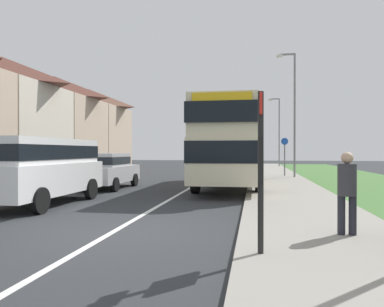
% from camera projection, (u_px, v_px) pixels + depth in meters
% --- Properties ---
extents(ground_plane, '(120.00, 120.00, 0.00)m').
position_uv_depth(ground_plane, '(111.00, 233.00, 7.69)').
color(ground_plane, '#2D3033').
extents(lane_marking_centre, '(0.14, 60.00, 0.01)m').
position_uv_depth(lane_marking_centre, '(184.00, 191.00, 15.58)').
color(lane_marking_centre, silver).
rests_on(lane_marking_centre, ground_plane).
extents(pavement_near_side, '(3.20, 68.00, 0.12)m').
position_uv_depth(pavement_near_side, '(292.00, 198.00, 12.91)').
color(pavement_near_side, gray).
rests_on(pavement_near_side, ground_plane).
extents(double_decker_bus, '(2.80, 10.63, 3.70)m').
position_uv_depth(double_decker_bus, '(231.00, 141.00, 17.59)').
color(double_decker_bus, beige).
rests_on(double_decker_bus, ground_plane).
extents(parked_van_white, '(2.11, 5.08, 2.08)m').
position_uv_depth(parked_van_white, '(40.00, 165.00, 11.69)').
color(parked_van_white, silver).
rests_on(parked_van_white, ground_plane).
extents(parked_car_silver, '(1.98, 4.13, 1.59)m').
position_uv_depth(parked_car_silver, '(106.00, 169.00, 16.81)').
color(parked_car_silver, '#B7B7BC').
rests_on(parked_car_silver, ground_plane).
extents(pedestrian_at_stop, '(0.34, 0.34, 1.67)m').
position_uv_depth(pedestrian_at_stop, '(347.00, 189.00, 6.99)').
color(pedestrian_at_stop, '#23232D').
rests_on(pedestrian_at_stop, ground_plane).
extents(bus_stop_sign, '(0.09, 0.52, 2.60)m').
position_uv_depth(bus_stop_sign, '(261.00, 161.00, 5.73)').
color(bus_stop_sign, black).
rests_on(bus_stop_sign, ground_plane).
extents(cycle_route_sign, '(0.44, 0.08, 2.52)m').
position_uv_depth(cycle_route_sign, '(285.00, 155.00, 23.72)').
color(cycle_route_sign, slate).
rests_on(cycle_route_sign, ground_plane).
extents(street_lamp_mid, '(1.14, 0.20, 7.56)m').
position_uv_depth(street_lamp_mid, '(293.00, 107.00, 22.48)').
color(street_lamp_mid, slate).
rests_on(street_lamp_mid, ground_plane).
extents(street_lamp_far, '(1.14, 0.20, 7.11)m').
position_uv_depth(street_lamp_far, '(278.00, 128.00, 38.55)').
color(street_lamp_far, slate).
rests_on(street_lamp_far, ground_plane).
extents(house_terrace_far_side, '(6.35, 23.77, 7.39)m').
position_uv_depth(house_terrace_far_side, '(31.00, 122.00, 25.48)').
color(house_terrace_far_side, '#C1A88E').
rests_on(house_terrace_far_side, ground_plane).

